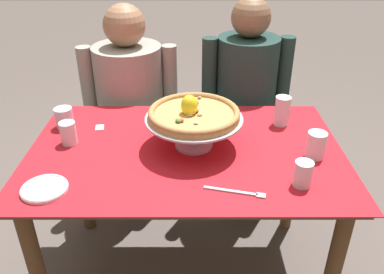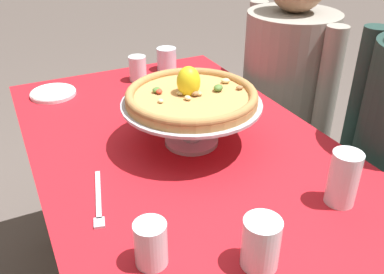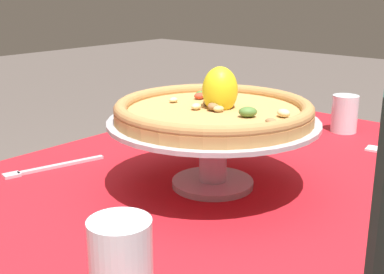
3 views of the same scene
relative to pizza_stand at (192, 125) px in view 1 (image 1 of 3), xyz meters
The scene contains 14 objects.
ground_plane 0.81m from the pizza_stand, 140.48° to the right, with size 14.00×14.00×0.00m, color #5B514C.
dining_table 0.21m from the pizza_stand, 140.48° to the right, with size 1.27×0.82×0.71m.
pizza_stand is the anchor object (origin of this frame).
pizza 0.05m from the pizza_stand, behind, with size 0.36×0.36×0.10m.
water_glass_side_right 0.48m from the pizza_stand, 10.05° to the right, with size 0.07×0.07×0.11m.
water_glass_front_right 0.47m from the pizza_stand, 35.52° to the right, with size 0.06×0.06×0.10m.
water_glass_side_left 0.52m from the pizza_stand, behind, with size 0.07×0.07×0.10m.
water_glass_back_right 0.44m from the pizza_stand, 25.90° to the left, with size 0.07×0.07×0.13m.
water_glass_back_left 0.60m from the pizza_stand, 163.91° to the left, with size 0.08×0.08×0.09m.
side_plate 0.61m from the pizza_stand, 149.72° to the right, with size 0.16×0.16×0.02m.
dinner_fork 0.36m from the pizza_stand, 64.56° to the right, with size 0.21×0.07×0.01m.
sugar_packet 0.46m from the pizza_stand, 160.07° to the left, with size 0.05×0.04×0.01m, color white.
diner_left 0.74m from the pizza_stand, 119.80° to the left, with size 0.52×0.38×1.16m.
diner_right 0.69m from the pizza_stand, 63.94° to the left, with size 0.48×0.34×1.20m.
Camera 1 is at (0.03, -1.36, 1.54)m, focal length 36.73 mm.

